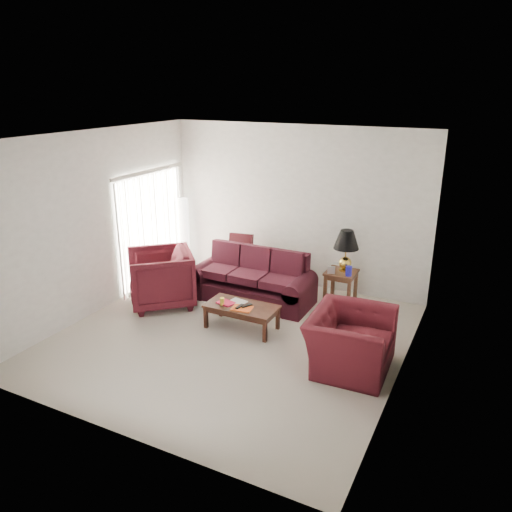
% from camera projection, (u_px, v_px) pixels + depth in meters
% --- Properties ---
extents(floor, '(5.00, 5.00, 0.00)m').
position_uv_depth(floor, '(231.00, 337.00, 7.63)').
color(floor, beige).
rests_on(floor, ground).
extents(blinds, '(0.10, 2.00, 2.16)m').
position_uv_depth(blinds, '(152.00, 229.00, 9.40)').
color(blinds, silver).
rests_on(blinds, ground).
extents(sofa, '(2.19, 0.96, 0.89)m').
position_uv_depth(sofa, '(251.00, 277.00, 8.78)').
color(sofa, black).
rests_on(sofa, ground).
extents(throw_pillow, '(0.49, 0.30, 0.47)m').
position_uv_depth(throw_pillow, '(241.00, 245.00, 9.59)').
color(throw_pillow, black).
rests_on(throw_pillow, sofa).
extents(end_table, '(0.54, 0.54, 0.57)m').
position_uv_depth(end_table, '(341.00, 286.00, 8.80)').
color(end_table, '#58281E').
rests_on(end_table, ground).
extents(table_lamp, '(0.55, 0.55, 0.74)m').
position_uv_depth(table_lamp, '(346.00, 251.00, 8.62)').
color(table_lamp, gold).
rests_on(table_lamp, end_table).
extents(clock, '(0.14, 0.08, 0.13)m').
position_uv_depth(clock, '(331.00, 270.00, 8.59)').
color(clock, silver).
rests_on(clock, end_table).
extents(blue_canister, '(0.13, 0.13, 0.17)m').
position_uv_depth(blue_canister, '(349.00, 271.00, 8.48)').
color(blue_canister, '#231CBB').
rests_on(blue_canister, end_table).
extents(picture_frame, '(0.17, 0.20, 0.06)m').
position_uv_depth(picture_frame, '(337.00, 263.00, 8.86)').
color(picture_frame, silver).
rests_on(picture_frame, end_table).
extents(floor_lamp, '(0.27, 0.27, 1.51)m').
position_uv_depth(floor_lamp, '(184.00, 234.00, 10.23)').
color(floor_lamp, white).
rests_on(floor_lamp, ground).
extents(armchair_left, '(1.50, 1.50, 0.98)m').
position_uv_depth(armchair_left, '(161.00, 278.00, 8.61)').
color(armchair_left, '#3E0E15').
rests_on(armchair_left, ground).
extents(armchair_right, '(1.10, 1.24, 0.78)m').
position_uv_depth(armchair_right, '(350.00, 341.00, 6.71)').
color(armchair_right, '#430F16').
rests_on(armchair_right, ground).
extents(coffee_table, '(1.23, 0.82, 0.40)m').
position_uv_depth(coffee_table, '(242.00, 317.00, 7.84)').
color(coffee_table, black).
rests_on(coffee_table, ground).
extents(magazine_red, '(0.30, 0.25, 0.02)m').
position_uv_depth(magazine_red, '(226.00, 303.00, 7.85)').
color(magazine_red, '#BD1235').
rests_on(magazine_red, coffee_table).
extents(magazine_white, '(0.29, 0.24, 0.01)m').
position_uv_depth(magazine_white, '(238.00, 302.00, 7.89)').
color(magazine_white, silver).
rests_on(magazine_white, coffee_table).
extents(magazine_orange, '(0.34, 0.28, 0.02)m').
position_uv_depth(magazine_orange, '(242.00, 308.00, 7.66)').
color(magazine_orange, '#D24C18').
rests_on(magazine_orange, coffee_table).
extents(remote_a, '(0.06, 0.17, 0.02)m').
position_uv_depth(remote_a, '(240.00, 306.00, 7.68)').
color(remote_a, black).
rests_on(remote_a, coffee_table).
extents(remote_b, '(0.13, 0.19, 0.02)m').
position_uv_depth(remote_b, '(247.00, 306.00, 7.71)').
color(remote_b, black).
rests_on(remote_b, coffee_table).
extents(yellow_glass, '(0.07, 0.07, 0.11)m').
position_uv_depth(yellow_glass, '(222.00, 301.00, 7.79)').
color(yellow_glass, gold).
rests_on(yellow_glass, coffee_table).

